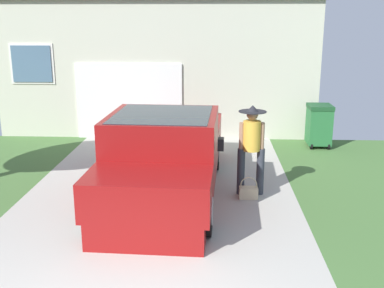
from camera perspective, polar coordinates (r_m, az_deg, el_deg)
name	(u,v)px	position (r m, az deg, el deg)	size (l,w,h in m)	color
pickup_truck	(165,161)	(8.67, -3.38, -2.08)	(2.14, 5.50, 1.64)	maroon
person_with_hat	(252,143)	(8.82, 7.31, 0.10)	(0.52, 0.52, 1.74)	#333842
handbag	(248,192)	(8.87, 6.95, -5.85)	(0.35, 0.21, 0.42)	beige
house_with_garage	(166,46)	(15.80, -3.25, 11.90)	(9.37, 6.07, 4.76)	beige
wheeled_trash_bin	(319,124)	(12.65, 15.32, 2.35)	(0.60, 0.72, 1.12)	#286B38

